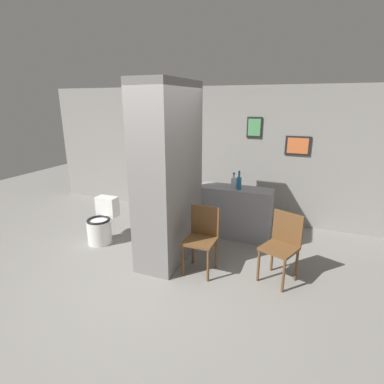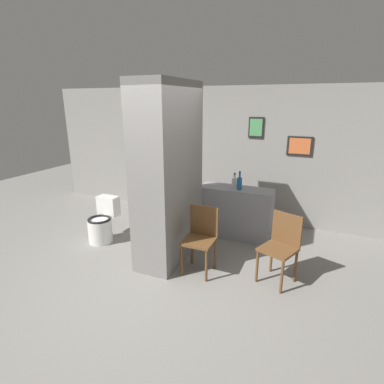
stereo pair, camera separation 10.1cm
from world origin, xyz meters
The scene contains 10 objects.
ground_plane centered at (0.00, 0.00, 0.00)m, with size 14.00×14.00×0.00m, color gray.
wall_back centered at (0.00, 2.63, 1.30)m, with size 8.00×0.09×2.60m.
pillar_center centered at (-0.13, 0.63, 1.30)m, with size 0.59×1.26×2.60m.
counter_shelf centered at (0.60, 1.71, 0.45)m, with size 1.27×0.44×0.90m.
toilet centered at (-1.44, 0.65, 0.31)m, with size 0.40×0.56×0.74m.
chair_near_pillar centered at (0.46, 0.44, 0.52)m, with size 0.42×0.42×0.92m.
chair_by_doorway centered at (1.52, 0.62, 0.52)m, with size 0.54×0.54×0.92m.
bicycle centered at (-0.71, 1.83, 0.37)m, with size 1.65×0.42×0.76m.
bottle_tall centered at (0.67, 1.64, 1.01)m, with size 0.08×0.08×0.32m.
bottle_short centered at (0.55, 1.79, 0.98)m, with size 0.09×0.09×0.25m.
Camera 1 is at (1.77, -3.13, 2.32)m, focal length 28.00 mm.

